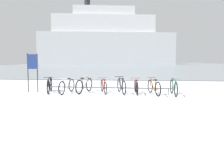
# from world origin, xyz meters

# --- Properties ---
(ground) EXTENTS (80.00, 132.00, 0.08)m
(ground) POSITION_xyz_m (0.00, 53.90, -0.04)
(ground) COLOR white
(bike_rack) EXTENTS (6.07, 0.27, 0.31)m
(bike_rack) POSITION_xyz_m (-0.55, 3.47, 0.27)
(bike_rack) COLOR #4C5156
(bike_rack) RESTS_ON ground
(bicycle_0) EXTENTS (0.55, 1.64, 0.81)m
(bicycle_0) POSITION_xyz_m (-3.70, 3.47, 0.37)
(bicycle_0) COLOR black
(bicycle_0) RESTS_ON ground
(bicycle_1) EXTENTS (0.46, 1.74, 0.76)m
(bicycle_1) POSITION_xyz_m (-2.79, 3.41, 0.35)
(bicycle_1) COLOR black
(bicycle_1) RESTS_ON ground
(bicycle_2) EXTENTS (0.61, 1.72, 0.82)m
(bicycle_2) POSITION_xyz_m (-1.95, 3.62, 0.37)
(bicycle_2) COLOR black
(bicycle_2) RESTS_ON ground
(bicycle_3) EXTENTS (0.60, 1.55, 0.75)m
(bicycle_3) POSITION_xyz_m (-0.96, 3.50, 0.34)
(bicycle_3) COLOR black
(bicycle_3) RESTS_ON ground
(bicycle_4) EXTENTS (0.60, 1.66, 0.81)m
(bicycle_4) POSITION_xyz_m (-0.07, 3.52, 0.37)
(bicycle_4) COLOR black
(bicycle_4) RESTS_ON ground
(bicycle_5) EXTENTS (0.46, 1.61, 0.74)m
(bicycle_5) POSITION_xyz_m (0.65, 3.49, 0.34)
(bicycle_5) COLOR black
(bicycle_5) RESTS_ON ground
(bicycle_6) EXTENTS (0.56, 1.67, 0.79)m
(bicycle_6) POSITION_xyz_m (1.48, 3.31, 0.36)
(bicycle_6) COLOR black
(bicycle_6) RESTS_ON ground
(bicycle_7) EXTENTS (0.46, 1.73, 0.81)m
(bicycle_7) POSITION_xyz_m (2.39, 3.23, 0.37)
(bicycle_7) COLOR black
(bicycle_7) RESTS_ON ground
(info_sign) EXTENTS (0.55, 0.07, 1.99)m
(info_sign) POSITION_xyz_m (-4.64, 3.60, 1.35)
(info_sign) COLOR #33383D
(info_sign) RESTS_ON ground
(ferry_ship) EXTENTS (52.16, 19.71, 27.10)m
(ferry_ship) POSITION_xyz_m (-8.73, 74.04, 9.09)
(ferry_ship) COLOR silver
(ferry_ship) RESTS_ON ground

